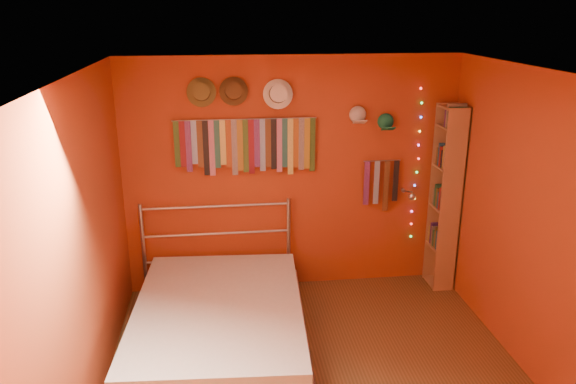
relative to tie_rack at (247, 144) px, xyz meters
name	(u,v)px	position (x,y,z in m)	size (l,w,h in m)	color
ground	(319,380)	(0.47, -1.68, -1.62)	(3.50, 3.50, 0.00)	brown
back_wall	(292,176)	(0.47, 0.07, -0.37)	(3.50, 0.02, 2.50)	#953D18
right_wall	(538,231)	(2.22, -1.68, -0.37)	(0.02, 3.50, 2.50)	#953D18
left_wall	(84,253)	(-1.28, -1.68, -0.37)	(0.02, 3.50, 2.50)	#953D18
ceiling	(326,74)	(0.47, -1.68, 0.88)	(3.50, 3.50, 0.02)	white
tie_rack	(247,144)	(0.00, 0.00, 0.00)	(1.45, 0.03, 0.59)	#A5A5AA
small_tie_rack	(381,182)	(1.42, 0.00, -0.45)	(0.40, 0.03, 0.56)	#A5A5AA
fedora_olive	(201,92)	(-0.43, -0.03, 0.54)	(0.29, 0.16, 0.28)	brown
fedora_brown	(234,91)	(-0.12, -0.03, 0.54)	(0.28, 0.15, 0.28)	#4F371C
fedora_white	(278,94)	(0.32, -0.03, 0.51)	(0.30, 0.16, 0.29)	white
cap_white	(358,115)	(1.14, 0.01, 0.27)	(0.18, 0.22, 0.18)	beige
cap_green	(386,122)	(1.44, 0.01, 0.19)	(0.17, 0.22, 0.17)	#1A7550
fairy_lights	(417,166)	(1.81, 0.03, -0.29)	(0.06, 0.02, 1.67)	#FF3333
reading_lamp	(410,195)	(1.69, -0.19, -0.56)	(0.08, 0.33, 0.10)	#A5A5AA
bookshelf	(449,197)	(2.13, -0.15, -0.61)	(0.25, 0.34, 2.00)	#A5784A
bed	(219,325)	(-0.34, -1.12, -1.39)	(1.69, 2.18, 1.04)	#A5A5AA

